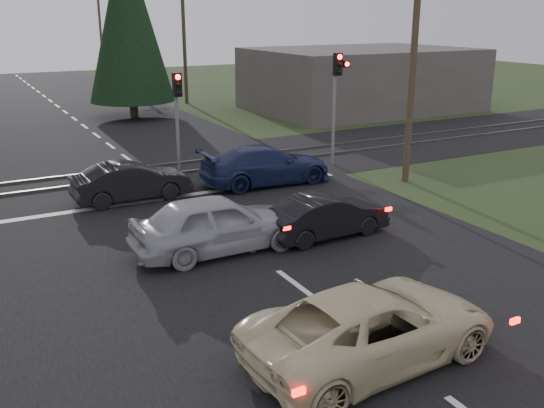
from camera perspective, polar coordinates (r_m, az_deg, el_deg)
ground at (r=14.84m, az=2.08°, el=-7.43°), size 120.00×120.00×0.00m
road at (r=23.49m, az=-10.29°, el=1.83°), size 14.00×100.00×0.01m
rail_corridor at (r=25.34m, az=-11.72°, el=2.90°), size 120.00×8.00×0.01m
stop_line at (r=21.85m, az=-8.80°, el=0.72°), size 13.00×0.35×0.00m
rail_near at (r=24.59m, az=-11.18°, el=2.59°), size 120.00×0.12×0.10m
rail_far at (r=26.08m, az=-12.24°, el=3.38°), size 120.00×0.12×0.10m
traffic_signal_right at (r=25.67m, az=6.16°, el=10.87°), size 0.68×0.48×4.70m
traffic_signal_center at (r=23.85m, az=-8.87°, el=9.02°), size 0.32×0.48×4.10m
utility_pole_near at (r=23.38m, az=13.18°, el=13.35°), size 1.80×0.26×9.00m
utility_pole_mid at (r=44.35m, az=-8.29°, el=15.42°), size 1.80×0.26×9.00m
utility_pole_far at (r=68.35m, az=-15.86°, el=15.66°), size 1.80×0.26×9.00m
conifer_tree at (r=38.98m, az=-13.44°, el=16.72°), size 5.20×5.20×11.00m
building_right at (r=41.98m, az=8.38°, el=11.57°), size 14.00×10.00×4.00m
cream_coupe at (r=11.64m, az=9.36°, el=-11.25°), size 5.23×2.67×1.41m
dark_hatchback at (r=17.64m, az=5.09°, el=-1.15°), size 3.87×1.53×1.25m
silver_car at (r=16.49m, az=-5.18°, el=-1.86°), size 4.72×1.90×1.61m
blue_sedan at (r=23.05m, az=-0.60°, el=3.68°), size 5.14×2.30×1.46m
dark_car_far at (r=21.56m, az=-13.07°, el=2.05°), size 4.06×1.48×1.33m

